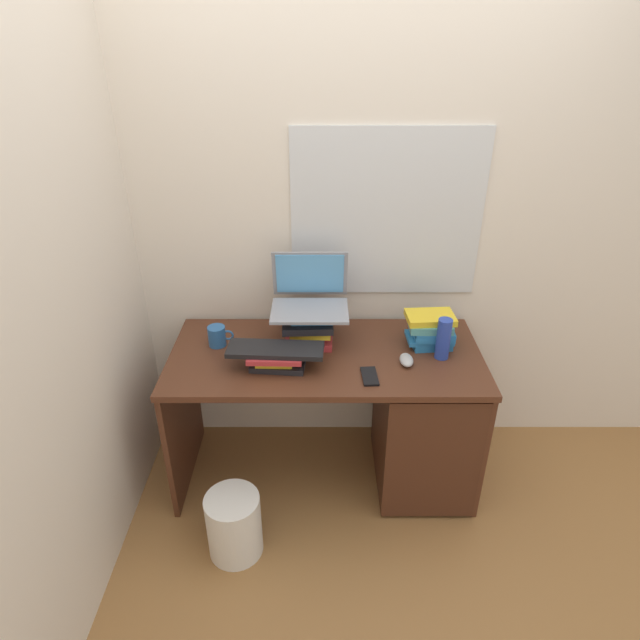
% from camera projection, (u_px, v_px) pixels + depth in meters
% --- Properties ---
extents(ground_plane, '(6.00, 6.00, 0.00)m').
position_uv_depth(ground_plane, '(325.00, 471.00, 2.83)').
color(ground_plane, olive).
extents(wall_back, '(6.00, 0.06, 2.60)m').
position_uv_depth(wall_back, '(326.00, 209.00, 2.53)').
color(wall_back, silver).
rests_on(wall_back, ground).
extents(wall_left, '(0.05, 6.00, 2.60)m').
position_uv_depth(wall_left, '(97.00, 236.00, 2.20)').
color(wall_left, beige).
rests_on(wall_left, ground).
extents(desk, '(1.44, 0.66, 0.73)m').
position_uv_depth(desk, '(400.00, 414.00, 2.62)').
color(desk, '#4C2819').
rests_on(desk, ground).
extents(book_stack_tall, '(0.24, 0.20, 0.17)m').
position_uv_depth(book_stack_tall, '(309.00, 328.00, 2.52)').
color(book_stack_tall, '#B22D33').
rests_on(book_stack_tall, desk).
extents(book_stack_keyboard_riser, '(0.26, 0.18, 0.08)m').
position_uv_depth(book_stack_keyboard_riser, '(276.00, 358.00, 2.37)').
color(book_stack_keyboard_riser, black).
rests_on(book_stack_keyboard_riser, desk).
extents(book_stack_side, '(0.23, 0.18, 0.16)m').
position_uv_depth(book_stack_side, '(431.00, 329.00, 2.51)').
color(book_stack_side, '#2672B2').
rests_on(book_stack_side, desk).
extents(laptop, '(0.35, 0.29, 0.25)m').
position_uv_depth(laptop, '(310.00, 295.00, 2.50)').
color(laptop, gray).
rests_on(laptop, book_stack_tall).
extents(keyboard, '(0.43, 0.16, 0.02)m').
position_uv_depth(keyboard, '(275.00, 349.00, 2.34)').
color(keyboard, black).
rests_on(keyboard, book_stack_keyboard_riser).
extents(computer_mouse, '(0.06, 0.10, 0.04)m').
position_uv_depth(computer_mouse, '(406.00, 360.00, 2.40)').
color(computer_mouse, '#A5A8AD').
rests_on(computer_mouse, desk).
extents(mug, '(0.12, 0.08, 0.10)m').
position_uv_depth(mug, '(217.00, 336.00, 2.52)').
color(mug, '#265999').
rests_on(mug, desk).
extents(water_bottle, '(0.06, 0.06, 0.20)m').
position_uv_depth(water_bottle, '(443.00, 339.00, 2.40)').
color(water_bottle, '#263FA5').
rests_on(water_bottle, desk).
extents(cell_phone, '(0.07, 0.14, 0.01)m').
position_uv_depth(cell_phone, '(370.00, 376.00, 2.31)').
color(cell_phone, black).
rests_on(cell_phone, desk).
extents(wastebasket, '(0.24, 0.24, 0.31)m').
position_uv_depth(wastebasket, '(234.00, 525.00, 2.33)').
color(wastebasket, silver).
rests_on(wastebasket, ground).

